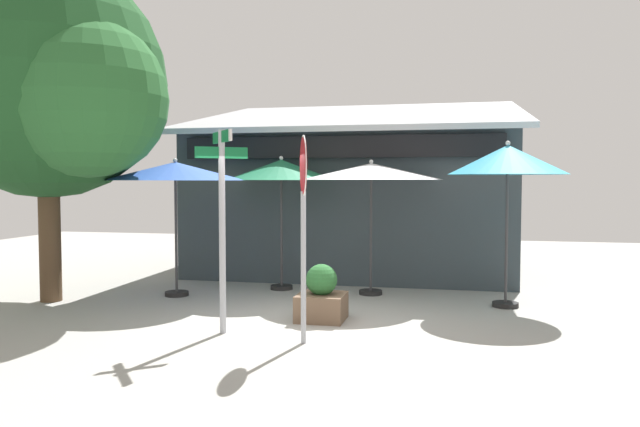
% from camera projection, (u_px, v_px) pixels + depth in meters
% --- Properties ---
extents(ground_plane, '(28.00, 28.00, 0.10)m').
position_uv_depth(ground_plane, '(305.00, 326.00, 9.33)').
color(ground_plane, '#9E9B93').
extents(cafe_building, '(7.62, 5.90, 4.34)m').
position_uv_depth(cafe_building, '(359.00, 200.00, 15.06)').
color(cafe_building, '#333D42').
rests_on(cafe_building, ground).
extents(street_sign_post, '(0.61, 0.66, 2.87)m').
position_uv_depth(street_sign_post, '(222.00, 211.00, 8.59)').
color(street_sign_post, '#A8AAB2').
rests_on(street_sign_post, ground).
extents(stop_sign, '(0.28, 0.76, 2.75)m').
position_uv_depth(stop_sign, '(303.00, 198.00, 8.04)').
color(stop_sign, '#A8AAB2').
rests_on(stop_sign, ground).
extents(patio_umbrella_royal_blue_left, '(2.62, 2.62, 2.57)m').
position_uv_depth(patio_umbrella_royal_blue_left, '(175.00, 172.00, 11.37)').
color(patio_umbrella_royal_blue_left, black).
rests_on(patio_umbrella_royal_blue_left, ground).
extents(patio_umbrella_forest_green_center, '(2.17, 2.17, 2.64)m').
position_uv_depth(patio_umbrella_forest_green_center, '(281.00, 171.00, 12.06)').
color(patio_umbrella_forest_green_center, black).
rests_on(patio_umbrella_forest_green_center, ground).
extents(patio_umbrella_ivory_right, '(2.66, 2.66, 2.56)m').
position_uv_depth(patio_umbrella_ivory_right, '(371.00, 172.00, 11.51)').
color(patio_umbrella_ivory_right, black).
rests_on(patio_umbrella_ivory_right, ground).
extents(patio_umbrella_teal_far_right, '(1.99, 1.99, 2.83)m').
position_uv_depth(patio_umbrella_teal_far_right, '(508.00, 161.00, 10.35)').
color(patio_umbrella_teal_far_right, black).
rests_on(patio_umbrella_teal_far_right, ground).
extents(shade_tree, '(4.55, 4.17, 6.02)m').
position_uv_depth(shade_tree, '(54.00, 84.00, 10.64)').
color(shade_tree, brown).
rests_on(shade_tree, ground).
extents(sidewalk_planter, '(0.73, 0.73, 0.87)m').
position_uv_depth(sidewalk_planter, '(322.00, 297.00, 9.48)').
color(sidewalk_planter, brown).
rests_on(sidewalk_planter, ground).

